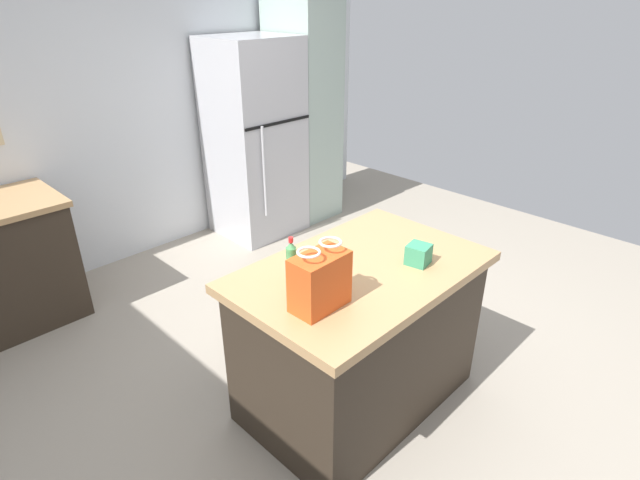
% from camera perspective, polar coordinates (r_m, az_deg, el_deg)
% --- Properties ---
extents(ground, '(6.52, 6.52, 0.00)m').
position_cam_1_polar(ground, '(3.27, 1.26, -14.36)').
color(ground, '#9E9384').
extents(back_wall, '(5.44, 0.13, 2.55)m').
position_cam_1_polar(back_wall, '(4.52, -21.76, 13.68)').
color(back_wall, silver).
rests_on(back_wall, ground).
extents(kitchen_island, '(1.31, 0.86, 0.87)m').
position_cam_1_polar(kitchen_island, '(2.81, 4.43, -10.79)').
color(kitchen_island, '#33281E').
rests_on(kitchen_island, ground).
extents(refrigerator, '(0.74, 0.72, 1.80)m').
position_cam_1_polar(refrigerator, '(4.77, -7.41, 11.17)').
color(refrigerator, '#B7B7BC').
rests_on(refrigerator, ground).
extents(tall_cabinet, '(0.48, 0.64, 2.12)m').
position_cam_1_polar(tall_cabinet, '(5.13, -1.86, 14.31)').
color(tall_cabinet, '#9EB2A8').
rests_on(tall_cabinet, ground).
extents(shopping_bag, '(0.26, 0.15, 0.30)m').
position_cam_1_polar(shopping_bag, '(2.19, -0.03, -4.64)').
color(shopping_bag, '#DB511E').
rests_on(shopping_bag, kitchen_island).
extents(small_box, '(0.13, 0.13, 0.10)m').
position_cam_1_polar(small_box, '(2.62, 11.09, -1.61)').
color(small_box, '#388E66').
rests_on(small_box, kitchen_island).
extents(bottle, '(0.05, 0.05, 0.24)m').
position_cam_1_polar(bottle, '(2.40, -3.26, -2.52)').
color(bottle, '#4C9956').
rests_on(bottle, kitchen_island).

